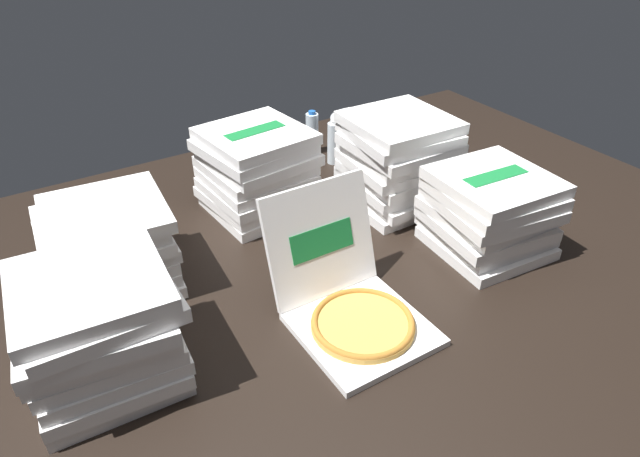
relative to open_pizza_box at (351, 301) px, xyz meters
name	(u,v)px	position (x,y,z in m)	size (l,w,h in m)	color
ground_plane	(344,275)	(0.12, 0.20, -0.08)	(3.20, 2.40, 0.02)	black
open_pizza_box	(351,301)	(0.00, 0.00, 0.00)	(0.37, 0.48, 0.38)	white
pizza_stack_center_far	(398,161)	(0.57, 0.49, 0.11)	(0.41, 0.41, 0.38)	white
pizza_stack_left_far	(256,171)	(0.07, 0.75, 0.09)	(0.43, 0.42, 0.34)	white
pizza_stack_right_far	(108,247)	(-0.56, 0.57, 0.07)	(0.42, 0.41, 0.29)	white
pizza_stack_left_near	(100,330)	(-0.68, 0.16, 0.09)	(0.42, 0.43, 0.33)	white
pizza_stack_right_near	(489,212)	(0.64, 0.07, 0.07)	(0.43, 0.43, 0.30)	white
ice_bucket	(361,131)	(0.79, 1.04, 0.00)	(0.31, 0.31, 0.14)	#B7BABF
water_bottle_0	(334,143)	(0.56, 0.94, 0.03)	(0.06, 0.06, 0.21)	white
water_bottle_1	(396,145)	(0.79, 0.77, 0.03)	(0.06, 0.06, 0.21)	silver
water_bottle_2	(312,133)	(0.53, 1.09, 0.03)	(0.06, 0.06, 0.21)	silver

